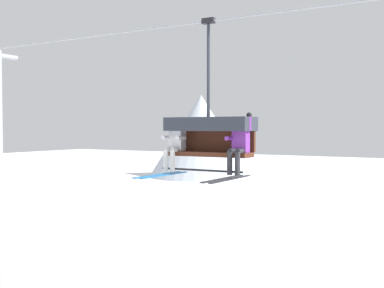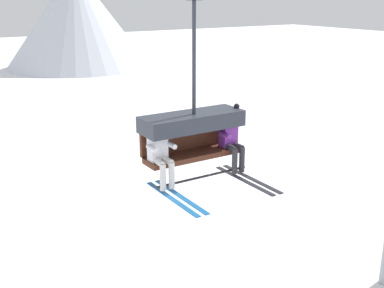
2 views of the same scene
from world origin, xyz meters
TOP-DOWN VIEW (x-y plane):
  - mountain_peak_west at (-26.41, 46.38)m, footprint 14.01×14.01m
  - lift_cable at (0.63, -0.80)m, footprint 17.94×0.05m
  - chairlift_chair at (0.80, -0.73)m, footprint 1.99×0.74m
  - skier_white at (0.01, -0.95)m, footprint 0.46×1.70m
  - skier_purple at (1.58, -0.94)m, footprint 0.48×1.70m

SIDE VIEW (x-z plane):
  - mountain_peak_west at x=-26.41m, z-range 0.00..10.99m
  - skier_white at x=0.01m, z-range 5.61..6.84m
  - skier_purple at x=1.58m, z-range 5.58..6.91m
  - chairlift_chair at x=0.80m, z-range 4.90..8.18m
  - lift_cable at x=0.63m, z-range 8.86..8.91m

